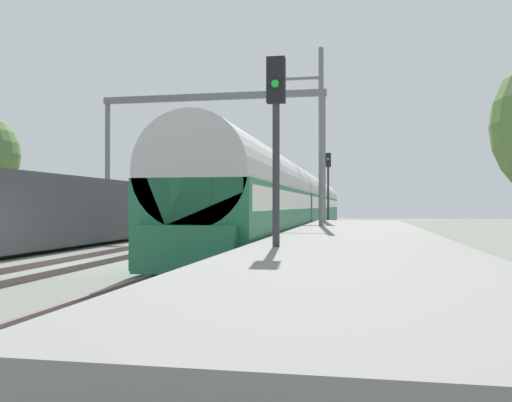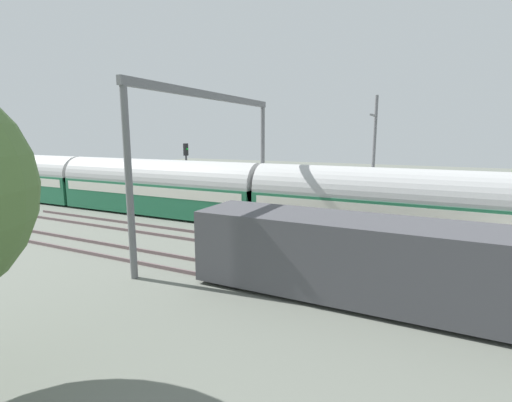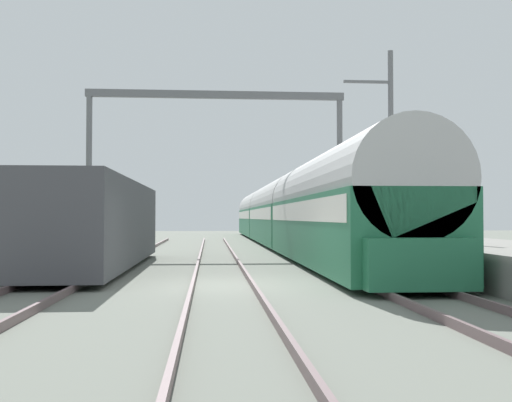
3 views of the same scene
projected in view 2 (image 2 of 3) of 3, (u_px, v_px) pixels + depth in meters
platform at (465, 225)px, 21.96m from camera, size 4.40×28.00×0.90m
passenger_train at (158, 187)px, 26.89m from camera, size 2.93×49.20×3.82m
freight_car at (377, 261)px, 12.59m from camera, size 2.80×13.00×2.70m
person_crossing at (240, 204)px, 25.41m from camera, size 0.34×0.45×1.73m
railway_signal_far at (186, 168)px, 27.87m from camera, size 0.36×0.30×5.09m
catenary_gantry at (213, 136)px, 19.41m from camera, size 12.60×0.28×7.86m
catenary_pole_east_mid at (373, 161)px, 22.28m from camera, size 1.90×0.20×8.00m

